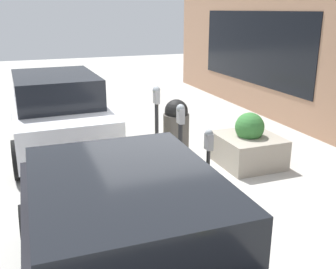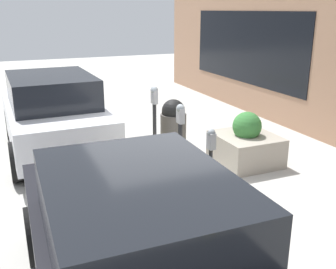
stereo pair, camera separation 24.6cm
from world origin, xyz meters
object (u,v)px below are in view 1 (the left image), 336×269
Objects in this scene: parking_meter_nearest at (208,157)px; parking_meter_second at (180,134)px; trash_bin at (176,127)px; parked_car_front at (124,243)px; parked_car_middle at (57,112)px; planter_box at (248,146)px; parking_meter_middle at (157,113)px.

parking_meter_second reaches higher than parking_meter_nearest.
trash_bin is at bearing -11.63° from parking_meter_nearest.
trash_bin is (4.19, -2.24, -0.23)m from parked_car_front.
parking_meter_second is 3.24m from parked_car_front.
parked_car_middle is at bearing 64.92° from trash_bin.
parking_meter_second is at bearing -145.79° from parked_car_middle.
planter_box is 1.58m from trash_bin.
parked_car_middle is 2.60m from trash_bin.
parking_meter_second is at bearing -177.98° from parking_meter_middle.
parked_car_front is at bearing 151.84° from trash_bin.
parking_meter_nearest is 0.32× the size of parked_car_front.
parked_car_middle is at bearing 2.02° from parked_car_front.
parking_meter_nearest is at bearing -179.53° from parking_meter_middle.
planter_box is (0.39, -1.65, -0.56)m from parking_meter_second.
trash_bin is (2.59, -0.53, -0.31)m from parking_meter_nearest.
parking_meter_nearest is at bearing 178.92° from parking_meter_second.
parked_car_front is (-3.87, 1.69, -0.22)m from parking_meter_middle.
planter_box is 1.01× the size of trash_bin.
parking_meter_middle is 1.30× the size of planter_box.
parking_meter_middle is 4.23m from parked_car_front.
parking_meter_nearest is 0.85× the size of parking_meter_middle.
parking_meter_middle reaches higher than planter_box.
trash_bin is at bearing -27.22° from parked_car_front.
trash_bin is at bearing -59.84° from parking_meter_middle.
parking_meter_middle is 1.31× the size of trash_bin.
trash_bin is at bearing -19.31° from parking_meter_second.
parking_meter_nearest is 2.32m from planter_box.
parking_meter_middle is 0.78m from trash_bin.
parking_meter_second reaches higher than planter_box.
parked_car_front is at bearing 179.67° from parked_car_middle.
parked_car_front reaches higher than planter_box.
planter_box is at bearing -76.69° from parking_meter_second.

